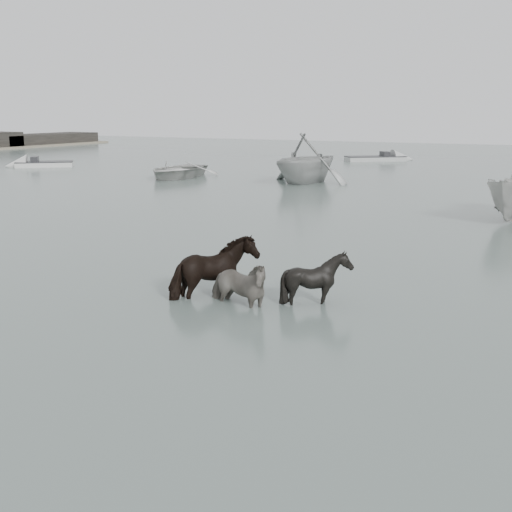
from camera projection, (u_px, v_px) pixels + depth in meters
name	position (u px, v px, depth m)	size (l,w,h in m)	color
ground	(222.00, 305.00, 13.49)	(140.00, 140.00, 0.00)	#4B5952
pony_pinto	(237.00, 274.00, 13.29)	(0.74, 1.63, 1.38)	black
pony_dark	(215.00, 259.00, 13.97)	(1.66, 1.42, 1.68)	black
pony_black	(317.00, 272.00, 13.45)	(1.09, 1.23, 1.36)	black
rowboat_lead	(177.00, 168.00, 38.81)	(3.85, 5.39, 1.12)	beige
rowboat_trail	(307.00, 157.00, 35.87)	(4.74, 5.50, 2.90)	#A5A7A4
skiff_outer	(44.00, 162.00, 46.15)	(5.43, 1.60, 0.75)	silver
skiff_far	(375.00, 156.00, 51.51)	(6.59, 1.60, 0.75)	#A9ACA9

